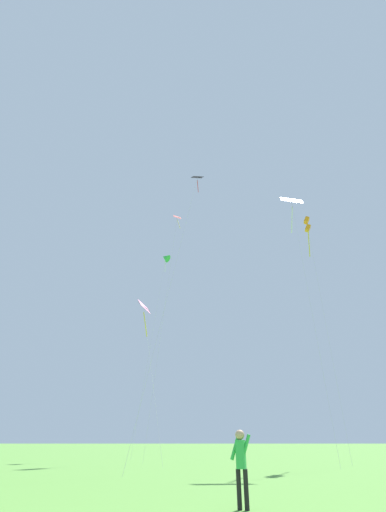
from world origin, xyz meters
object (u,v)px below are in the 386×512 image
(kite_pink_low, at_px, (145,314))
(kite_green_small, at_px, (166,258))
(kite_black_large, at_px, (195,190))
(person_far_back, at_px, (241,460))
(kite_purple_streamer, at_px, (292,209))
(kite_red_high, at_px, (175,234))
(kite_orange_box, at_px, (308,226))

(kite_pink_low, height_order, kite_green_small, kite_green_small)
(kite_black_large, xyz_separation_m, person_far_back, (1.10, -19.53, -23.18))
(kite_purple_streamer, bearing_deg, kite_black_large, -167.99)
(kite_red_high, height_order, kite_orange_box, kite_red_high)
(kite_orange_box, bearing_deg, kite_purple_streamer, -130.33)
(kite_green_small, bearing_deg, person_far_back, -81.70)
(kite_purple_streamer, height_order, kite_green_small, kite_purple_streamer)
(kite_black_large, height_order, person_far_back, kite_black_large)
(kite_black_large, bearing_deg, kite_green_small, 104.64)
(kite_orange_box, xyz_separation_m, kite_purple_streamer, (-2.30, -2.71, 0.50))
(kite_pink_low, xyz_separation_m, kite_purple_streamer, (15.01, -0.92, 11.20))
(kite_red_high, xyz_separation_m, person_far_back, (3.34, -26.65, -22.12))
(kite_red_high, xyz_separation_m, kite_orange_box, (14.84, -2.23, -0.28))
(kite_black_large, bearing_deg, kite_red_high, 107.47)
(kite_orange_box, xyz_separation_m, person_far_back, (-11.50, -24.43, -21.83))
(kite_purple_streamer, relative_size, person_far_back, 13.95)
(kite_orange_box, bearing_deg, kite_black_large, -158.73)
(kite_black_large, relative_size, kite_pink_low, 1.97)
(kite_green_small, height_order, person_far_back, kite_green_small)
(kite_red_high, bearing_deg, kite_green_small, 102.07)
(kite_orange_box, height_order, kite_green_small, kite_green_small)
(kite_orange_box, distance_m, kite_black_large, 13.58)
(kite_pink_low, distance_m, kite_green_small, 16.87)
(kite_pink_low, height_order, person_far_back, kite_pink_low)
(kite_black_large, bearing_deg, person_far_back, -86.78)
(kite_pink_low, relative_size, kite_purple_streamer, 0.54)
(person_far_back, bearing_deg, kite_purple_streamer, 67.06)
(kite_green_small, bearing_deg, kite_pink_low, -93.62)
(kite_black_large, bearing_deg, kite_pink_low, 146.63)
(kite_pink_low, distance_m, person_far_back, 25.89)
(kite_black_large, height_order, kite_green_small, kite_black_large)
(kite_red_high, bearing_deg, person_far_back, -82.86)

